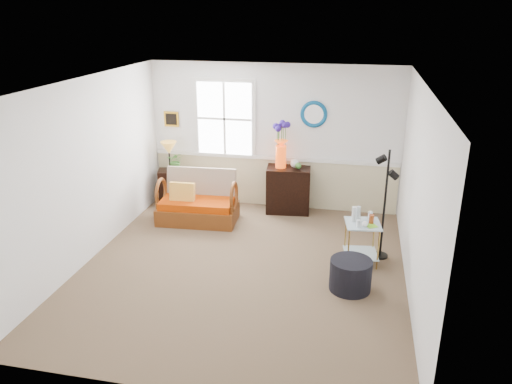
% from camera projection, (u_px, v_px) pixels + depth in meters
% --- Properties ---
extents(floor, '(4.50, 5.00, 0.01)m').
position_uv_depth(floor, '(242.00, 268.00, 7.08)').
color(floor, brown).
rests_on(floor, ground).
extents(ceiling, '(4.50, 5.00, 0.01)m').
position_uv_depth(ceiling, '(240.00, 83.00, 6.18)').
color(ceiling, white).
rests_on(ceiling, walls).
extents(walls, '(4.51, 5.01, 2.60)m').
position_uv_depth(walls, '(241.00, 182.00, 6.63)').
color(walls, white).
rests_on(walls, floor).
extents(wainscot, '(4.46, 0.02, 0.90)m').
position_uv_depth(wainscot, '(273.00, 182.00, 9.20)').
color(wainscot, '#C3B78F').
rests_on(wainscot, walls).
extents(chair_rail, '(4.46, 0.04, 0.06)m').
position_uv_depth(chair_rail, '(273.00, 158.00, 9.03)').
color(chair_rail, white).
rests_on(chair_rail, walls).
extents(window, '(1.14, 0.06, 1.44)m').
position_uv_depth(window, '(225.00, 119.00, 8.97)').
color(window, white).
rests_on(window, walls).
extents(picture, '(0.28, 0.03, 0.28)m').
position_uv_depth(picture, '(171.00, 119.00, 9.19)').
color(picture, '#AC7B1B').
rests_on(picture, walls).
extents(mirror, '(0.47, 0.07, 0.47)m').
position_uv_depth(mirror, '(314.00, 114.00, 8.62)').
color(mirror, '#0E699A').
rests_on(mirror, walls).
extents(loveseat, '(1.37, 0.83, 0.87)m').
position_uv_depth(loveseat, '(197.00, 197.00, 8.51)').
color(loveseat, brown).
rests_on(loveseat, floor).
extents(throw_pillow, '(0.43, 0.12, 0.42)m').
position_uv_depth(throw_pillow, '(182.00, 195.00, 8.45)').
color(throw_pillow, '#CE710C').
rests_on(throw_pillow, loveseat).
extents(lamp_stand, '(0.46, 0.46, 0.65)m').
position_uv_depth(lamp_stand, '(169.00, 187.00, 9.35)').
color(lamp_stand, black).
rests_on(lamp_stand, floor).
extents(table_lamp, '(0.35, 0.35, 0.53)m').
position_uv_depth(table_lamp, '(169.00, 156.00, 9.17)').
color(table_lamp, gold).
rests_on(table_lamp, lamp_stand).
extents(potted_plant, '(0.35, 0.38, 0.26)m').
position_uv_depth(potted_plant, '(176.00, 163.00, 9.22)').
color(potted_plant, '#448133').
rests_on(potted_plant, lamp_stand).
extents(cabinet, '(0.81, 0.57, 0.82)m').
position_uv_depth(cabinet, '(288.00, 189.00, 8.95)').
color(cabinet, black).
rests_on(cabinet, floor).
extents(flower_vase, '(0.30, 0.30, 0.82)m').
position_uv_depth(flower_vase, '(281.00, 145.00, 8.68)').
color(flower_vase, '#F6490E').
rests_on(flower_vase, cabinet).
extents(side_table, '(0.55, 0.55, 0.62)m').
position_uv_depth(side_table, '(361.00, 243.00, 7.16)').
color(side_table, '#BA943E').
rests_on(side_table, floor).
extents(tabletop_items, '(0.51, 0.51, 0.22)m').
position_uv_depth(tabletop_items, '(364.00, 216.00, 7.02)').
color(tabletop_items, silver).
rests_on(tabletop_items, side_table).
extents(floor_lamp, '(0.30, 0.30, 1.64)m').
position_uv_depth(floor_lamp, '(385.00, 205.00, 7.14)').
color(floor_lamp, black).
rests_on(floor_lamp, floor).
extents(ottoman, '(0.69, 0.69, 0.42)m').
position_uv_depth(ottoman, '(350.00, 275.00, 6.49)').
color(ottoman, black).
rests_on(ottoman, floor).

